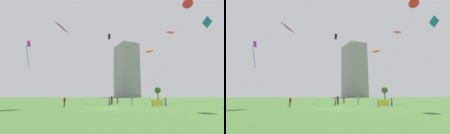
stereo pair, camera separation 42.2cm
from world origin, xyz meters
TOP-DOWN VIEW (x-y plane):
  - ground at (0.00, 0.00)m, footprint 280.00×280.00m
  - person_standing_0 at (-6.78, 4.32)m, footprint 0.35×0.35m
  - person_standing_1 at (1.98, 9.70)m, footprint 0.41×0.41m
  - person_standing_2 at (4.15, 13.99)m, footprint 0.38×0.38m
  - person_standing_3 at (6.31, 9.59)m, footprint 0.36×0.36m
  - person_standing_4 at (1.12, 7.40)m, footprint 0.35×0.35m
  - person_standing_5 at (11.05, 4.34)m, footprint 0.37×0.37m
  - kite_flying_0 at (-13.55, 5.85)m, footprint 0.81×11.06m
  - kite_flying_1 at (21.94, 18.47)m, footprint 7.59×7.32m
  - kite_flying_2 at (3.20, 21.12)m, footprint 3.95×8.61m
  - kite_flying_3 at (24.60, 7.16)m, footprint 11.67×7.31m
  - kite_flying_4 at (-8.27, 6.28)m, footprint 5.40×5.48m
  - kite_flying_5 at (12.51, 32.94)m, footprint 6.99×4.65m
  - kite_flying_6 at (15.24, 1.29)m, footprint 7.62×7.46m
  - kite_flying_7 at (14.38, 17.57)m, footprint 4.81×7.66m
  - park_tree_0 at (21.12, 27.36)m, footprint 2.11×2.11m
  - distant_highrise_0 at (38.94, 131.41)m, footprint 23.65×28.36m
  - event_banner at (8.79, 3.04)m, footprint 2.64×1.46m

SIDE VIEW (x-z plane):
  - ground at x=0.00m, z-range 0.00..0.00m
  - event_banner at x=8.79m, z-range 0.04..1.16m
  - person_standing_4 at x=1.12m, z-range 0.12..1.69m
  - person_standing_0 at x=-6.78m, z-range 0.12..1.70m
  - person_standing_3 at x=6.31m, z-range 0.12..1.73m
  - person_standing_5 at x=11.05m, z-range 0.13..1.77m
  - person_standing_2 at x=4.15m, z-range 0.13..1.84m
  - person_standing_1 at x=1.98m, z-range 0.14..2.01m
  - park_tree_0 at x=21.12m, z-range 1.23..6.04m
  - kite_flying_0 at x=-13.55m, z-range 4.66..16.03m
  - kite_flying_7 at x=14.38m, z-range 6.82..21.82m
  - kite_flying_4 at x=-8.27m, z-range 6.82..22.39m
  - kite_flying_6 at x=15.24m, z-range 8.87..28.58m
  - kite_flying_3 at x=24.60m, z-range 9.07..28.80m
  - kite_flying_2 at x=3.20m, z-range 9.24..29.51m
  - kite_flying_1 at x=21.94m, z-range 10.20..31.95m
  - kite_flying_5 at x=12.51m, z-range 10.69..33.43m
  - distant_highrise_0 at x=38.94m, z-range 0.00..55.41m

